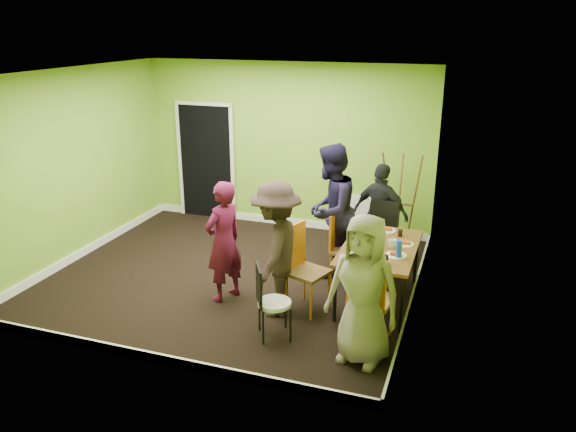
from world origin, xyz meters
The scene contains 28 objects.
ground centered at (0.00, 0.00, 0.00)m, with size 5.00×5.00×0.00m, color black.
room_walls centered at (-0.02, 0.04, 0.99)m, with size 5.04×4.54×2.82m.
dining_table centered at (2.05, -0.08, 0.70)m, with size 0.90×1.50×0.75m.
chair_left_far centered at (1.45, 0.37, 0.55)m, with size 0.42×0.41×0.97m.
chair_left_near centered at (1.18, -0.57, 0.61)m, with size 0.57×0.57×1.08m.
chair_back_end centered at (1.91, 1.01, 0.70)m, with size 0.41×0.48×0.99m.
chair_front_end centered at (2.13, -1.14, 0.61)m, with size 0.49×0.50×1.09m.
chair_bentwood centered at (1.05, -1.35, 0.48)m, with size 0.47×0.46×0.88m.
easel centered at (2.03, 1.77, 0.77)m, with size 0.62×0.59×1.56m.
plate_near_left centered at (1.83, 0.30, 0.76)m, with size 0.27×0.27×0.01m, color white.
plate_near_right centered at (1.83, -0.54, 0.76)m, with size 0.26×0.26×0.01m, color white.
plate_far_back centered at (2.03, 0.50, 0.76)m, with size 0.26×0.26×0.01m, color white.
plate_far_front centered at (1.98, -0.57, 0.76)m, with size 0.23×0.23×0.01m, color white.
plate_wall_back centered at (2.33, 0.08, 0.76)m, with size 0.23×0.23×0.01m, color white.
plate_wall_front centered at (2.28, -0.31, 0.76)m, with size 0.26×0.26×0.01m, color white.
thermos centered at (2.00, -0.11, 0.85)m, with size 0.07×0.07×0.21m, color white.
blue_bottle centered at (2.32, -0.37, 0.86)m, with size 0.08×0.08×0.22m, color blue.
orange_bottle centered at (2.01, 0.04, 0.79)m, with size 0.04×0.04×0.08m, color orange.
glass_mid centered at (1.87, 0.11, 0.80)m, with size 0.07×0.07×0.09m, color black.
glass_back centered at (2.24, 0.35, 0.80)m, with size 0.06×0.06×0.09m, color black.
glass_front centered at (2.20, -0.58, 0.80)m, with size 0.06×0.06×0.11m, color black.
cup_a centered at (1.89, -0.31, 0.80)m, with size 0.13×0.13×0.10m, color white.
cup_b centered at (2.19, -0.06, 0.80)m, with size 0.11×0.11×0.10m, color white.
person_standing centered at (0.18, -0.65, 0.79)m, with size 0.57×0.38×1.57m, color #4E0D29.
person_left_far centered at (1.24, 0.54, 0.93)m, with size 0.91×0.71×1.87m, color black.
person_left_near centered at (0.93, -0.79, 0.83)m, with size 1.08×0.62×1.67m, color black.
person_back_end centered at (1.83, 1.20, 0.74)m, with size 0.87×0.36×1.49m, color black.
person_front_end centered at (2.12, -1.45, 0.81)m, with size 0.79×0.51×1.62m, color gray.
Camera 1 is at (3.07, -6.58, 3.40)m, focal length 35.00 mm.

